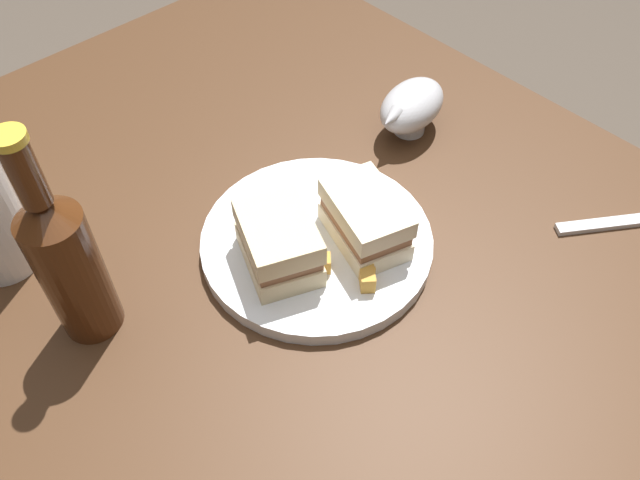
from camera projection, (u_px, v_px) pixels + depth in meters
dining_table at (322, 410)px, 1.04m from camera, size 1.22×0.92×0.75m
plate at (317, 242)px, 0.77m from camera, size 0.27×0.27×0.02m
sandwich_half_left at (279, 243)px, 0.71m from camera, size 0.12×0.11×0.07m
sandwich_half_right at (365, 219)px, 0.74m from camera, size 0.12×0.10×0.06m
potato_wedge_front at (294, 274)px, 0.72m from camera, size 0.02×0.05×0.02m
potato_wedge_middle at (363, 257)px, 0.73m from camera, size 0.05×0.04×0.02m
potato_wedge_back at (366, 272)px, 0.71m from camera, size 0.04×0.04×0.02m
potato_wedge_left_edge at (307, 264)px, 0.72m from camera, size 0.05×0.05×0.02m
gravy_boat at (411, 106)px, 0.88m from camera, size 0.09×0.13×0.07m
cider_bottle at (67, 261)px, 0.63m from camera, size 0.06×0.06×0.26m
fork at (626, 221)px, 0.80m from camera, size 0.11×0.16×0.01m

